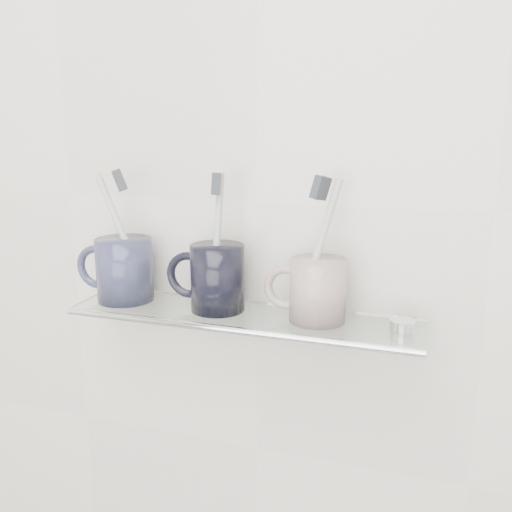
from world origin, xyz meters
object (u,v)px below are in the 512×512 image
at_px(mug_left, 125,270).
at_px(mug_center, 217,278).
at_px(shelf_glass, 244,316).
at_px(mug_right, 318,290).

xyz_separation_m(mug_left, mug_center, (0.15, 0.00, 0.00)).
xyz_separation_m(shelf_glass, mug_right, (0.10, 0.00, 0.05)).
distance_m(shelf_glass, mug_center, 0.07).
bearing_deg(mug_right, shelf_glass, 179.97).
bearing_deg(mug_center, mug_left, 158.37).
height_order(mug_left, mug_center, same).
xyz_separation_m(mug_center, mug_right, (0.15, 0.00, -0.00)).
bearing_deg(mug_center, mug_right, -21.63).
distance_m(mug_left, mug_right, 0.30).
height_order(shelf_glass, mug_left, mug_left).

